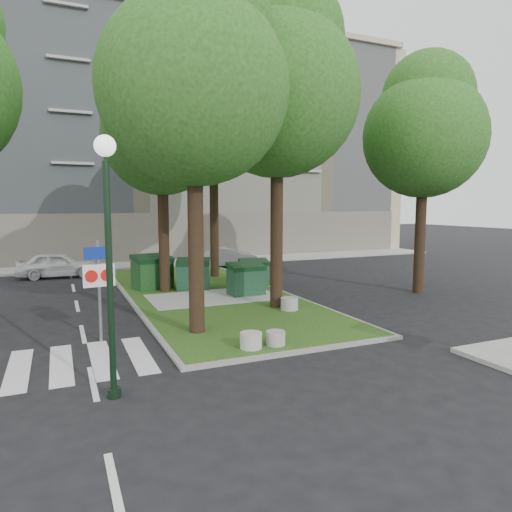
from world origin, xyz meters
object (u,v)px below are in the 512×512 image
dumpster_c (246,279)px  car_silver (227,257)px  tree_median_far (214,111)px  tree_median_mid (163,124)px  bollard_right (289,304)px  bollard_mid (276,338)px  dumpster_d (254,272)px  bollard_left (251,340)px  car_white (58,265)px  traffic_sign_pole (99,277)px  street_lamp (108,236)px  litter_bin (215,265)px  dumpster_a (152,272)px  dumpster_b (193,274)px  tree_median_near_right (279,79)px  tree_median_near_left (196,72)px  tree_street_right (425,126)px

dumpster_c → car_silver: 9.11m
tree_median_far → car_silver: size_ratio=3.23×
tree_median_mid → bollard_right: tree_median_mid is taller
bollard_mid → dumpster_d: bearing=70.4°
tree_median_far → bollard_left: tree_median_far is taller
bollard_left → car_white: size_ratio=0.14×
dumpster_d → bollard_mid: 8.85m
traffic_sign_pole → car_silver: traffic_sign_pole is taller
street_lamp → bollard_right: bearing=36.9°
tree_median_mid → car_silver: tree_median_mid is taller
litter_bin → dumpster_a: bearing=-138.2°
dumpster_d → traffic_sign_pole: (-7.07, -5.84, 1.09)m
dumpster_b → dumpster_c: 2.63m
tree_median_mid → dumpster_a: 6.21m
dumpster_a → bollard_left: dumpster_a is taller
dumpster_a → dumpster_b: size_ratio=1.09×
tree_median_near_right → tree_median_near_left: bearing=-150.3°
tree_median_near_right → dumpster_b: size_ratio=6.85×
litter_bin → car_silver: bearing=56.6°
tree_median_near_right → street_lamp: 9.62m
tree_median_far → car_silver: (1.91, 3.70, -7.71)m
bollard_left → litter_bin: litter_bin is taller
dumpster_a → street_lamp: street_lamp is taller
dumpster_c → bollard_right: 3.15m
tree_median_near_right → dumpster_d: size_ratio=7.92×
dumpster_b → litter_bin: bearing=80.1°
tree_median_mid → dumpster_a: size_ratio=5.49×
dumpster_c → litter_bin: size_ratio=2.00×
tree_median_near_right → car_white: (-7.18, 10.99, -7.32)m
dumpster_c → traffic_sign_pole: bearing=-147.3°
tree_median_far → dumpster_c: (-0.44, -5.09, -7.57)m
tree_median_far → bollard_left: 14.37m
tree_median_near_right → bollard_left: (-2.76, -4.06, -7.67)m
car_white → tree_median_near_right: bearing=-142.8°
tree_median_near_right → dumpster_c: tree_median_near_right is taller
dumpster_d → litter_bin: size_ratio=2.04×
tree_median_near_left → bollard_mid: (1.44, -2.05, -7.02)m
tree_median_near_left → street_lamp: 6.09m
tree_median_near_right → tree_street_right: 7.09m
dumpster_b → bollard_right: dumpster_b is taller
tree_median_near_right → bollard_mid: 8.93m
traffic_sign_pole → car_white: size_ratio=0.71×
dumpster_b → litter_bin: (2.42, 4.38, -0.28)m
tree_median_near_left → dumpster_a: tree_median_near_left is taller
car_white → tree_street_right: bearing=-122.4°
tree_median_far → bollard_mid: bearing=-101.1°
tree_street_right → dumpster_d: 9.53m
dumpster_b → bollard_mid: size_ratio=3.36×
dumpster_c → bollard_mid: (-1.82, -6.46, -0.45)m
street_lamp → car_silver: size_ratio=1.36×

